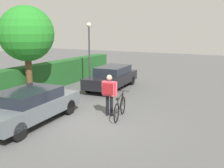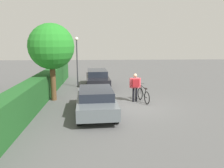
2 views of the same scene
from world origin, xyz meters
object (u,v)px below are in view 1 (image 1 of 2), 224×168
at_px(street_lamp, 89,45).
at_px(bicycle, 120,108).
at_px(person_rider, 109,91).
at_px(parked_car_far, 112,77).
at_px(parked_car_near, 29,105).
at_px(tree_kerbside, 26,34).

bearing_deg(street_lamp, bicycle, -137.01).
xyz_separation_m(bicycle, person_rider, (0.03, 0.51, 0.64)).
relative_size(parked_car_far, person_rider, 2.66).
height_order(bicycle, street_lamp, street_lamp).
relative_size(parked_car_near, bicycle, 2.54).
xyz_separation_m(parked_car_near, person_rider, (2.14, -2.31, 0.34)).
xyz_separation_m(person_rider, tree_kerbside, (0.64, 4.98, 2.23)).
bearing_deg(street_lamp, tree_kerbside, 164.90).
height_order(street_lamp, tree_kerbside, tree_kerbside).
xyz_separation_m(parked_car_far, person_rider, (-4.69, -2.32, 0.35)).
xyz_separation_m(parked_car_far, tree_kerbside, (-4.05, 2.66, 2.57)).
distance_m(parked_car_near, person_rider, 3.17).
bearing_deg(parked_car_near, tree_kerbside, 43.80).
relative_size(person_rider, street_lamp, 0.44).
distance_m(person_rider, street_lamp, 6.27).
distance_m(parked_car_far, street_lamp, 2.43).
height_order(parked_car_near, bicycle, parked_car_near).
bearing_deg(bicycle, street_lamp, 42.99).
relative_size(parked_car_near, tree_kerbside, 0.97).
xyz_separation_m(parked_car_near, parked_car_far, (6.83, 0.00, -0.01)).
distance_m(parked_car_far, tree_kerbside, 5.49).
height_order(parked_car_far, street_lamp, street_lamp).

